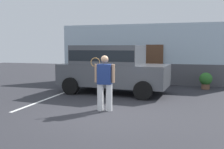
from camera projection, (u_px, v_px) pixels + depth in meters
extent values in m
plane|color=#2D2D33|center=(110.00, 114.00, 7.62)|extent=(40.00, 40.00, 0.00)
cube|color=silver|center=(48.00, 99.00, 9.88)|extent=(0.12, 4.40, 0.01)
cube|color=silver|center=(146.00, 54.00, 13.80)|extent=(9.50, 0.30, 3.20)
cube|color=#4C4C51|center=(145.00, 74.00, 13.73)|extent=(7.98, 0.10, 1.10)
cube|color=brown|center=(154.00, 65.00, 13.51)|extent=(0.90, 0.06, 2.10)
cube|color=#4C4F54|center=(113.00, 75.00, 11.00)|extent=(4.74, 2.26, 0.90)
cube|color=#4C4F54|center=(108.00, 55.00, 11.00)|extent=(3.03, 1.99, 0.80)
cube|color=black|center=(108.00, 55.00, 11.00)|extent=(2.97, 2.00, 0.44)
cylinder|color=black|center=(154.00, 84.00, 11.38)|extent=(0.74, 0.32, 0.72)
cylinder|color=black|center=(143.00, 90.00, 9.62)|extent=(0.74, 0.32, 0.72)
cylinder|color=black|center=(91.00, 80.00, 12.48)|extent=(0.74, 0.32, 0.72)
cylinder|color=black|center=(71.00, 86.00, 10.72)|extent=(0.74, 0.32, 0.72)
cylinder|color=white|center=(109.00, 98.00, 7.97)|extent=(0.20, 0.20, 0.84)
cylinder|color=white|center=(100.00, 97.00, 8.04)|extent=(0.20, 0.20, 0.84)
cube|color=navy|center=(105.00, 74.00, 7.93)|extent=(0.44, 0.29, 0.62)
sphere|color=tan|center=(105.00, 59.00, 7.88)|extent=(0.23, 0.23, 0.23)
cylinder|color=tan|center=(113.00, 73.00, 7.87)|extent=(0.11, 0.11, 0.57)
cylinder|color=tan|center=(96.00, 73.00, 7.98)|extent=(0.11, 0.11, 0.57)
torus|color=olive|center=(95.00, 62.00, 8.00)|extent=(0.28, 0.13, 0.29)
cylinder|color=olive|center=(95.00, 70.00, 8.03)|extent=(0.03, 0.03, 0.20)
cylinder|color=brown|center=(205.00, 87.00, 12.12)|extent=(0.38, 0.38, 0.23)
sphere|color=#2D6B28|center=(206.00, 79.00, 12.08)|extent=(0.59, 0.59, 0.59)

